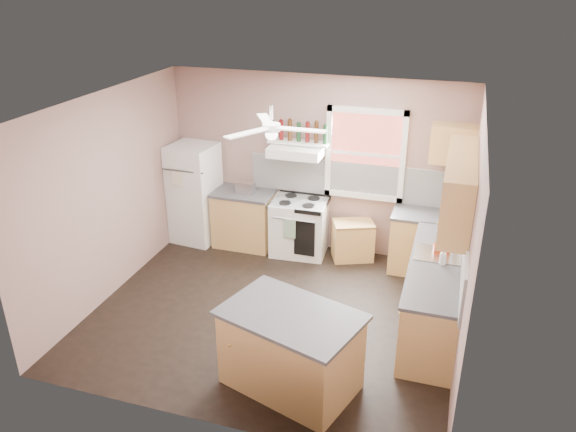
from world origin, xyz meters
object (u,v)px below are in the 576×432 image
(refrigerator, at_px, (195,193))
(toaster, at_px, (245,187))
(cart, at_px, (353,241))
(island, at_px, (291,351))
(stove, at_px, (299,227))

(refrigerator, bearing_deg, toaster, 6.45)
(cart, height_order, island, island)
(stove, bearing_deg, toaster, 177.99)
(stove, relative_size, island, 0.66)
(toaster, height_order, cart, toaster)
(cart, bearing_deg, toaster, 160.15)
(refrigerator, xyz_separation_m, island, (2.49, -2.89, -0.36))
(refrigerator, distance_m, cart, 2.60)
(refrigerator, relative_size, island, 1.21)
(toaster, xyz_separation_m, stove, (0.86, 0.03, -0.56))
(toaster, bearing_deg, island, -56.27)
(island, bearing_deg, refrigerator, 148.44)
(refrigerator, distance_m, island, 3.83)
(toaster, xyz_separation_m, cart, (1.69, 0.08, -0.70))
(island, bearing_deg, stove, 122.45)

